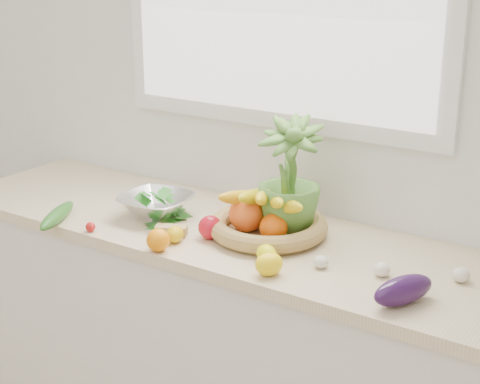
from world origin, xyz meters
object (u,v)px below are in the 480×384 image
Objects in this scene: potted_herb at (289,175)px; fruit_basket at (267,220)px; colander_with_spinach at (157,200)px; apple at (210,227)px; cucumber at (57,215)px; eggplant at (403,290)px.

potted_herb reaches higher than fruit_basket.
potted_herb is at bearing 30.52° from fruit_basket.
fruit_basket is 0.42m from colander_with_spinach.
apple is at bearing -140.39° from potted_herb.
fruit_basket is (-0.06, -0.04, -0.16)m from potted_herb.
colander_with_spinach reaches higher than cucumber.
colander_with_spinach is (-0.98, 0.14, 0.03)m from eggplant.
fruit_basket is at bearing 9.82° from colander_with_spinach.
apple is at bearing -137.04° from fruit_basket.
apple is at bearing 173.24° from eggplant.
fruit_basket is (-0.56, 0.21, 0.02)m from eggplant.
eggplant is at bearing -20.70° from fruit_basket.
apple is 0.21× the size of potted_herb.
apple is 0.15× the size of fruit_basket.
fruit_basket is at bearing 42.96° from apple.
potted_herb is at bearing 39.61° from apple.
apple reaches higher than cucumber.
fruit_basket is at bearing -149.48° from potted_herb.
colander_with_spinach is (0.26, 0.23, 0.04)m from cucumber.
fruit_basket is at bearing 24.39° from cucumber.
cucumber is 0.83m from potted_herb.
fruit_basket is (0.14, 0.13, 0.02)m from apple.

